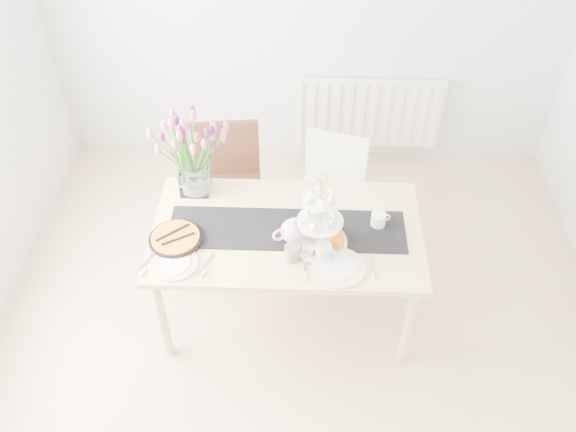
{
  "coord_description": "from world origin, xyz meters",
  "views": [
    {
      "loc": [
        -0.0,
        -2.0,
        3.31
      ],
      "look_at": [
        -0.09,
        0.48,
        0.91
      ],
      "focal_mm": 38.0,
      "sensor_mm": 36.0,
      "label": 1
    }
  ],
  "objects_px": {
    "tulip_vase": "(190,144)",
    "tart_tin": "(176,239)",
    "radiator": "(368,113)",
    "mug_orange": "(336,241)",
    "dining_table": "(287,239)",
    "chair_white": "(331,186)",
    "cake_stand": "(320,227)",
    "plate_right": "(339,268)",
    "chair_brown": "(228,178)",
    "cream_jug": "(378,220)",
    "mug_grey": "(292,253)",
    "teapot": "(294,231)",
    "mug_white": "(323,252)",
    "plate_left": "(175,263)"
  },
  "relations": [
    {
      "from": "chair_white",
      "to": "plate_left",
      "type": "relative_size",
      "value": 3.29
    },
    {
      "from": "radiator",
      "to": "mug_white",
      "type": "xyz_separation_m",
      "value": [
        -0.39,
        -1.88,
        0.35
      ]
    },
    {
      "from": "teapot",
      "to": "tart_tin",
      "type": "bearing_deg",
      "value": 159.6
    },
    {
      "from": "dining_table",
      "to": "chair_white",
      "type": "xyz_separation_m",
      "value": [
        0.28,
        0.68,
        -0.16
      ]
    },
    {
      "from": "dining_table",
      "to": "mug_white",
      "type": "bearing_deg",
      "value": -46.01
    },
    {
      "from": "chair_white",
      "to": "radiator",
      "type": "bearing_deg",
      "value": 88.26
    },
    {
      "from": "chair_brown",
      "to": "chair_white",
      "type": "relative_size",
      "value": 1.06
    },
    {
      "from": "chair_white",
      "to": "dining_table",
      "type": "bearing_deg",
      "value": -96.43
    },
    {
      "from": "tulip_vase",
      "to": "mug_orange",
      "type": "height_order",
      "value": "tulip_vase"
    },
    {
      "from": "cream_jug",
      "to": "mug_grey",
      "type": "relative_size",
      "value": 0.89
    },
    {
      "from": "tart_tin",
      "to": "plate_right",
      "type": "xyz_separation_m",
      "value": [
        0.94,
        -0.18,
        -0.01
      ]
    },
    {
      "from": "cake_stand",
      "to": "mug_orange",
      "type": "relative_size",
      "value": 4.35
    },
    {
      "from": "dining_table",
      "to": "mug_orange",
      "type": "height_order",
      "value": "mug_orange"
    },
    {
      "from": "cake_stand",
      "to": "plate_right",
      "type": "distance_m",
      "value": 0.25
    },
    {
      "from": "tulip_vase",
      "to": "teapot",
      "type": "xyz_separation_m",
      "value": [
        0.63,
        -0.42,
        -0.28
      ]
    },
    {
      "from": "cake_stand",
      "to": "mug_grey",
      "type": "bearing_deg",
      "value": -141.75
    },
    {
      "from": "tart_tin",
      "to": "mug_white",
      "type": "height_order",
      "value": "mug_white"
    },
    {
      "from": "tulip_vase",
      "to": "mug_orange",
      "type": "xyz_separation_m",
      "value": [
        0.87,
        -0.48,
        -0.3
      ]
    },
    {
      "from": "dining_table",
      "to": "mug_grey",
      "type": "distance_m",
      "value": 0.27
    },
    {
      "from": "teapot",
      "to": "mug_grey",
      "type": "bearing_deg",
      "value": -115.62
    },
    {
      "from": "chair_brown",
      "to": "plate_left",
      "type": "height_order",
      "value": "chair_brown"
    },
    {
      "from": "dining_table",
      "to": "tart_tin",
      "type": "height_order",
      "value": "tart_tin"
    },
    {
      "from": "chair_brown",
      "to": "mug_grey",
      "type": "height_order",
      "value": "chair_brown"
    },
    {
      "from": "cake_stand",
      "to": "plate_right",
      "type": "relative_size",
      "value": 1.6
    },
    {
      "from": "mug_orange",
      "to": "cake_stand",
      "type": "bearing_deg",
      "value": 95.15
    },
    {
      "from": "dining_table",
      "to": "tart_tin",
      "type": "bearing_deg",
      "value": -169.72
    },
    {
      "from": "chair_brown",
      "to": "cream_jug",
      "type": "relative_size",
      "value": 10.47
    },
    {
      "from": "tart_tin",
      "to": "radiator",
      "type": "bearing_deg",
      "value": 55.09
    },
    {
      "from": "radiator",
      "to": "chair_white",
      "type": "bearing_deg",
      "value": -107.95
    },
    {
      "from": "tart_tin",
      "to": "plate_left",
      "type": "height_order",
      "value": "tart_tin"
    },
    {
      "from": "mug_grey",
      "to": "chair_white",
      "type": "bearing_deg",
      "value": 35.16
    },
    {
      "from": "mug_orange",
      "to": "plate_right",
      "type": "relative_size",
      "value": 0.37
    },
    {
      "from": "radiator",
      "to": "mug_orange",
      "type": "distance_m",
      "value": 1.86
    },
    {
      "from": "plate_right",
      "to": "chair_brown",
      "type": "bearing_deg",
      "value": 126.53
    },
    {
      "from": "plate_left",
      "to": "plate_right",
      "type": "xyz_separation_m",
      "value": [
        0.91,
        0.0,
        0.0
      ]
    },
    {
      "from": "radiator",
      "to": "mug_white",
      "type": "distance_m",
      "value": 1.96
    },
    {
      "from": "plate_right",
      "to": "mug_grey",
      "type": "bearing_deg",
      "value": 166.12
    },
    {
      "from": "teapot",
      "to": "mug_white",
      "type": "bearing_deg",
      "value": -61.96
    },
    {
      "from": "tulip_vase",
      "to": "plate_left",
      "type": "relative_size",
      "value": 2.46
    },
    {
      "from": "chair_brown",
      "to": "mug_orange",
      "type": "xyz_separation_m",
      "value": [
        0.73,
        -0.84,
        0.26
      ]
    },
    {
      "from": "tulip_vase",
      "to": "mug_orange",
      "type": "distance_m",
      "value": 1.04
    },
    {
      "from": "plate_right",
      "to": "mug_orange",
      "type": "bearing_deg",
      "value": 94.24
    },
    {
      "from": "mug_white",
      "to": "dining_table",
      "type": "bearing_deg",
      "value": 148.82
    },
    {
      "from": "radiator",
      "to": "plate_right",
      "type": "relative_size",
      "value": 4.01
    },
    {
      "from": "tart_tin",
      "to": "mug_grey",
      "type": "relative_size",
      "value": 3.13
    },
    {
      "from": "cream_jug",
      "to": "tart_tin",
      "type": "relative_size",
      "value": 0.28
    },
    {
      "from": "chair_brown",
      "to": "teapot",
      "type": "bearing_deg",
      "value": -65.24
    },
    {
      "from": "tulip_vase",
      "to": "tart_tin",
      "type": "relative_size",
      "value": 2.1
    },
    {
      "from": "dining_table",
      "to": "teapot",
      "type": "distance_m",
      "value": 0.18
    },
    {
      "from": "chair_brown",
      "to": "teapot",
      "type": "relative_size",
      "value": 3.73
    }
  ]
}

